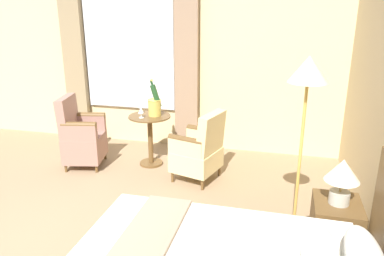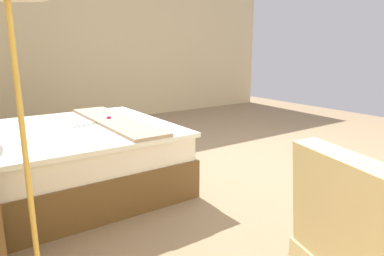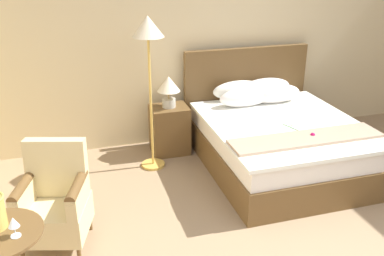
# 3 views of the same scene
# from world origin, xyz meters

# --- Properties ---
(ground_plane) EXTENTS (8.25, 8.25, 0.00)m
(ground_plane) POSITION_xyz_m (0.00, 0.00, 0.00)
(ground_plane) COLOR #927859
(wall_far_side) EXTENTS (0.12, 6.64, 2.93)m
(wall_far_side) POSITION_xyz_m (3.43, 0.00, 1.47)
(wall_far_side) COLOR beige
(wall_far_side) RESTS_ON ground
(bed) EXTENTS (1.72, 2.08, 1.24)m
(bed) POSITION_xyz_m (0.34, 2.19, 0.36)
(bed) COLOR brown
(bed) RESTS_ON ground
(floor_lamp_brass) EXTENTS (0.35, 0.35, 1.79)m
(floor_lamp_brass) POSITION_xyz_m (-1.08, 2.58, 1.51)
(floor_lamp_brass) COLOR gold
(floor_lamp_brass) RESTS_ON ground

